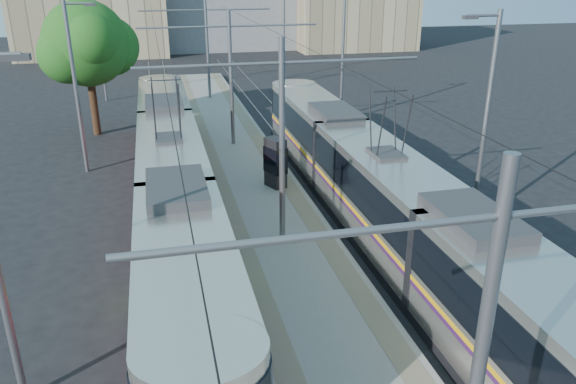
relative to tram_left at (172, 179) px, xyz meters
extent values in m
cube|color=gray|center=(3.60, 5.67, -1.56)|extent=(4.00, 50.00, 0.30)
cube|color=gray|center=(2.15, 5.67, -1.40)|extent=(0.70, 50.00, 0.01)
cube|color=gray|center=(5.05, 5.67, -1.40)|extent=(0.70, 50.00, 0.01)
cube|color=gray|center=(-0.72, 5.67, -1.69)|extent=(0.07, 70.00, 0.03)
cube|color=gray|center=(0.72, 5.67, -1.69)|extent=(0.07, 70.00, 0.03)
cube|color=gray|center=(6.48, 5.67, -1.69)|extent=(0.07, 70.00, 0.03)
cube|color=gray|center=(7.92, 5.67, -1.69)|extent=(0.07, 70.00, 0.03)
cube|color=black|center=(0.00, 0.00, -1.51)|extent=(2.30, 27.21, 0.40)
cube|color=beige|center=(0.00, 0.00, 0.14)|extent=(2.40, 25.61, 2.90)
cube|color=black|center=(0.00, 0.00, 0.64)|extent=(2.43, 25.61, 1.30)
cube|color=yellow|center=(0.00, 0.00, -0.26)|extent=(2.43, 25.61, 0.12)
cube|color=#B70A1F|center=(0.00, 0.00, -0.76)|extent=(2.42, 25.61, 1.10)
cube|color=#2D2D30|center=(0.00, 0.00, 1.74)|extent=(1.68, 3.00, 0.30)
cube|color=black|center=(7.20, -3.66, -1.51)|extent=(2.30, 27.88, 0.40)
cube|color=beige|center=(7.20, -3.66, 0.14)|extent=(2.40, 26.28, 2.90)
cube|color=black|center=(7.20, -3.66, 0.64)|extent=(2.43, 26.28, 1.30)
cube|color=#ECA50C|center=(7.20, -3.66, -0.26)|extent=(2.43, 26.28, 0.12)
cube|color=#3A1449|center=(7.20, -3.66, -0.41)|extent=(2.43, 26.28, 0.10)
cube|color=#2D2D30|center=(7.20, -3.66, 1.74)|extent=(1.68, 3.00, 0.30)
cylinder|color=slate|center=(3.60, -15.33, 4.79)|extent=(9.20, 0.10, 0.10)
cylinder|color=slate|center=(3.60, -3.33, 2.09)|extent=(0.20, 0.20, 7.00)
cylinder|color=slate|center=(3.60, -3.33, 4.79)|extent=(9.20, 0.10, 0.10)
cylinder|color=slate|center=(3.60, 8.67, 2.09)|extent=(0.20, 0.20, 7.00)
cylinder|color=slate|center=(3.60, 8.67, 4.79)|extent=(9.20, 0.10, 0.10)
cylinder|color=slate|center=(3.60, 20.67, 2.09)|extent=(0.20, 0.20, 7.00)
cylinder|color=slate|center=(3.60, 20.67, 4.79)|extent=(9.20, 0.10, 0.10)
cylinder|color=black|center=(0.00, 5.67, 3.84)|extent=(0.02, 70.00, 0.02)
cylinder|color=black|center=(7.20, 5.67, 3.84)|extent=(0.02, 70.00, 0.02)
cube|color=#2D2D30|center=(-2.80, -9.33, 6.04)|extent=(0.50, 0.22, 0.12)
cylinder|color=slate|center=(-3.90, 6.67, 2.29)|extent=(0.18, 0.18, 8.00)
cube|color=#2D2D30|center=(-2.80, 6.67, 6.04)|extent=(0.50, 0.22, 0.12)
cylinder|color=slate|center=(-3.90, 22.67, 2.29)|extent=(0.18, 0.18, 8.00)
cylinder|color=slate|center=(11.10, -3.33, 2.29)|extent=(0.18, 0.18, 8.00)
cube|color=#2D2D30|center=(10.00, -3.33, 6.04)|extent=(0.50, 0.22, 0.12)
cylinder|color=slate|center=(11.10, 12.67, 2.29)|extent=(0.18, 0.18, 8.00)
cylinder|color=slate|center=(11.10, 28.67, 2.29)|extent=(0.18, 0.18, 8.00)
cube|color=black|center=(4.48, 1.82, -0.32)|extent=(0.90, 1.10, 2.19)
cube|color=black|center=(4.48, 1.82, -0.17)|extent=(0.95, 1.15, 1.14)
cylinder|color=#382314|center=(-3.89, 13.41, -0.11)|extent=(0.44, 0.44, 3.20)
sphere|color=#154513|center=(-3.89, 13.41, 3.59)|extent=(4.80, 4.80, 4.80)
sphere|color=#154513|center=(-2.69, 14.21, 3.29)|extent=(3.40, 3.40, 3.40)
camera|label=1|loc=(-0.36, -20.73, 7.59)|focal=35.00mm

